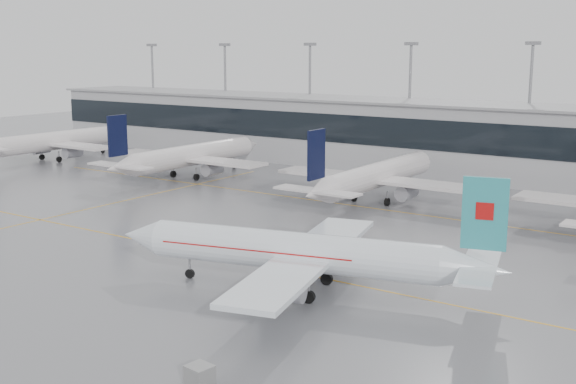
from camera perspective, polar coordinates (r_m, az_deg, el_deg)
The scene contains 13 objects.
ground at distance 75.56m, azimuth -5.17°, elevation -5.18°, with size 320.00×320.00×0.00m, color slate.
taxi_line_main at distance 75.56m, azimuth -5.17°, elevation -5.18°, with size 120.00×0.25×0.01m, color orange.
taxi_line_north at distance 99.77m, azimuth 5.85°, elevation -1.16°, with size 120.00×0.25×0.01m, color orange.
taxi_line_cross at distance 106.25m, azimuth -12.53°, elevation -0.61°, with size 0.25×60.00×0.01m, color orange.
terminal at distance 127.46m, azimuth 12.84°, elevation 4.04°, with size 180.00×15.00×12.00m, color #A2A2A6.
terminal_glass at distance 120.34m, azimuth 11.53°, elevation 4.41°, with size 180.00×0.20×5.00m, color black.
terminal_roof at distance 126.87m, azimuth 12.96°, elevation 6.82°, with size 182.00×16.00×0.40m, color gray.
light_masts at distance 132.39m, azimuth 13.95°, elevation 7.44°, with size 156.40×1.00×22.60m.
air_canada_jet at distance 63.85m, azimuth 1.37°, elevation -4.86°, with size 35.79×29.00×11.32m.
parked_jet_a at distance 147.82m, azimuth -17.97°, elevation 3.83°, with size 29.64×36.96×11.72m.
parked_jet_b at distance 122.18m, azimuth -7.83°, elevation 2.83°, with size 29.64×36.96×11.72m.
parked_jet_c at distance 102.26m, azimuth 6.88°, elevation 1.24°, with size 29.64×36.96×11.72m.
gse_unit at distance 47.68m, azimuth -7.00°, elevation -14.31°, with size 1.56×1.45×1.56m, color gray.
Camera 1 is at (46.39, -55.74, 21.23)m, focal length 45.00 mm.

